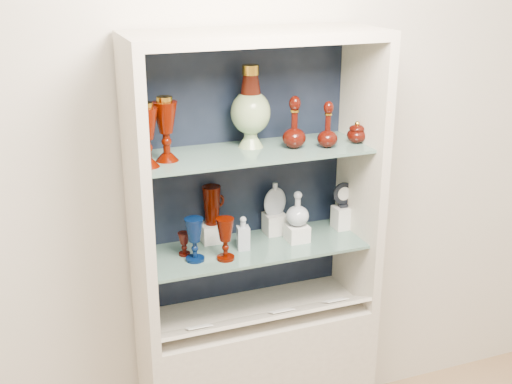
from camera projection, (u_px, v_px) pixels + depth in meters
name	position (u px, v px, depth m)	size (l,w,h in m)	color
wall_back	(238.00, 154.00, 2.76)	(3.50, 0.02, 2.80)	silver
cabinet_base	(256.00, 383.00, 2.92)	(1.00, 0.40, 0.75)	#BFB5A2
cabinet_back_panel	(241.00, 173.00, 2.76)	(0.98, 0.02, 1.15)	black
cabinet_side_left	(138.00, 201.00, 2.44)	(0.04, 0.40, 1.15)	#BFB5A2
cabinet_side_right	(361.00, 173.00, 2.75)	(0.04, 0.40, 1.15)	#BFB5A2
cabinet_top_cap	(256.00, 36.00, 2.39)	(1.00, 0.40, 0.04)	#BFB5A2
shelf_lower	(254.00, 247.00, 2.71)	(0.92, 0.34, 0.01)	slate
shelf_upper	(254.00, 152.00, 2.56)	(0.92, 0.34, 0.01)	slate
label_ledge	(265.00, 317.00, 2.68)	(0.92, 0.18, 0.01)	#BFB5A2
label_card_0	(335.00, 300.00, 2.78)	(0.10, 0.07, 0.00)	white
label_card_1	(199.00, 327.00, 2.58)	(0.10, 0.07, 0.00)	white
label_card_2	(281.00, 311.00, 2.70)	(0.10, 0.07, 0.00)	white
pedestal_lamp_left	(147.00, 135.00, 2.32)	(0.09, 0.09, 0.24)	#480B00
pedestal_lamp_right	(166.00, 129.00, 2.39)	(0.09, 0.09, 0.25)	#480B00
enamel_urn	(251.00, 107.00, 2.56)	(0.16, 0.16, 0.33)	#0B4924
ruby_decanter_a	(328.00, 122.00, 2.57)	(0.08, 0.08, 0.21)	#400C05
ruby_decanter_b	(294.00, 121.00, 2.56)	(0.10, 0.10, 0.23)	#400C05
lidded_bowl	(357.00, 132.00, 2.66)	(0.08, 0.08, 0.09)	#400C05
cobalt_goblet	(194.00, 240.00, 2.55)	(0.08, 0.08, 0.18)	#041641
ruby_goblet_tall	(225.00, 239.00, 2.56)	(0.07, 0.07, 0.18)	#480B00
ruby_goblet_small	(184.00, 244.00, 2.61)	(0.05, 0.05, 0.10)	#400C05
riser_ruby_pitcher	(212.00, 232.00, 2.75)	(0.10, 0.10, 0.08)	silver
ruby_pitcher	(212.00, 205.00, 2.70)	(0.12, 0.08, 0.17)	#480B00
clear_square_bottle	(243.00, 233.00, 2.65)	(0.05, 0.05, 0.15)	#A1AFBB
riser_flat_flask	(275.00, 223.00, 2.82)	(0.09, 0.09, 0.09)	silver
flat_flask	(275.00, 198.00, 2.78)	(0.11, 0.04, 0.15)	#A5AEB8
riser_clear_round_decanter	(297.00, 233.00, 2.75)	(0.09, 0.09, 0.07)	silver
clear_round_decanter	(298.00, 209.00, 2.71)	(0.10, 0.10, 0.15)	#A1AFBB
riser_cameo_medallion	(342.00, 217.00, 2.88)	(0.08, 0.08, 0.10)	silver
cameo_medallion	(344.00, 194.00, 2.84)	(0.10, 0.04, 0.12)	black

